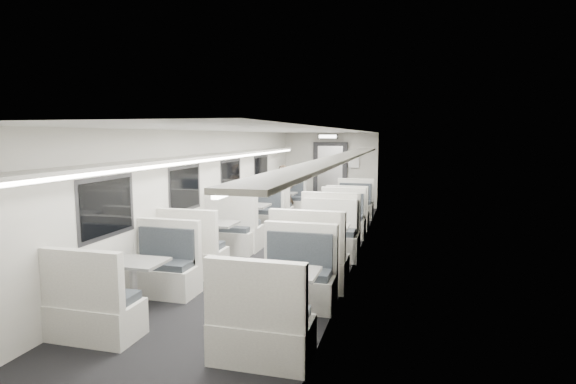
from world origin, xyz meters
The scene contains 19 objects.
room centered at (0.00, 0.00, 1.20)m, with size 3.24×12.24×2.64m.
booth_left_a centered at (-1.00, 3.58, 0.37)m, with size 1.03×2.09×1.12m.
booth_left_b centered at (-1.00, 0.91, 0.41)m, with size 1.13×2.28×1.22m.
booth_left_c centered at (-1.00, -0.94, 0.38)m, with size 1.05×2.13×1.14m.
booth_left_d centered at (-1.00, -3.41, 0.36)m, with size 1.00×2.02×1.08m.
booth_right_a centered at (1.00, 3.43, 0.37)m, with size 1.01×2.05×1.10m.
booth_right_b centered at (1.00, 0.96, 0.37)m, with size 1.03×2.09×1.12m.
booth_right_c centered at (1.00, -0.98, 0.41)m, with size 1.13×2.30×1.23m.
booth_right_d centered at (1.00, -3.39, 0.37)m, with size 1.03×2.09×1.12m.
passenger centered at (-0.78, 3.20, 0.76)m, with size 0.56×0.36×1.52m, color black.
window_a centered at (-1.49, 3.40, 1.35)m, with size 0.02×1.18×0.84m, color black.
window_b centered at (-1.49, 1.20, 1.35)m, with size 0.02×1.18×0.84m, color black.
window_c centered at (-1.49, -1.00, 1.35)m, with size 0.02×1.18×0.84m, color black.
window_d centered at (-1.49, -3.20, 1.35)m, with size 0.02×1.18×0.84m, color black.
luggage_rack_left centered at (-1.24, -0.30, 1.92)m, with size 0.46×10.40×0.09m.
luggage_rack_right centered at (1.24, -0.30, 1.92)m, with size 0.46×10.40×0.09m.
vestibule_door centered at (0.00, 5.93, 1.04)m, with size 1.10×0.13×2.10m.
exit_sign centered at (0.00, 5.44, 2.28)m, with size 0.62×0.12×0.16m.
wall_notice centered at (0.75, 5.92, 1.50)m, with size 0.32×0.02×0.40m, color silver.
Camera 1 is at (2.38, -8.33, 2.30)m, focal length 28.00 mm.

